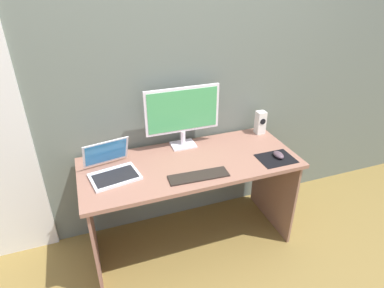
% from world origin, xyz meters
% --- Properties ---
extents(ground_plane, '(8.00, 8.00, 0.00)m').
position_xyz_m(ground_plane, '(0.00, 0.00, 0.00)').
color(ground_plane, olive).
extents(wall_back, '(6.00, 0.04, 2.50)m').
position_xyz_m(wall_back, '(0.00, 0.36, 1.25)').
color(wall_back, slate).
rests_on(wall_back, ground_plane).
extents(desk, '(1.51, 0.63, 0.73)m').
position_xyz_m(desk, '(0.00, 0.00, 0.58)').
color(desk, '#966654').
rests_on(desk, ground_plane).
extents(monitor, '(0.55, 0.14, 0.46)m').
position_xyz_m(monitor, '(0.03, 0.23, 0.99)').
color(monitor, white).
rests_on(monitor, desk).
extents(speaker_right, '(0.07, 0.07, 0.18)m').
position_xyz_m(speaker_right, '(0.67, 0.23, 0.82)').
color(speaker_right, white).
rests_on(speaker_right, desk).
extents(laptop, '(0.35, 0.35, 0.21)m').
position_xyz_m(laptop, '(-0.53, 0.03, 0.77)').
color(laptop, white).
rests_on(laptop, desk).
extents(keyboard_external, '(0.40, 0.13, 0.01)m').
position_xyz_m(keyboard_external, '(-0.01, -0.19, 0.73)').
color(keyboard_external, black).
rests_on(keyboard_external, desk).
extents(mousepad, '(0.25, 0.20, 0.00)m').
position_xyz_m(mousepad, '(0.58, -0.17, 0.73)').
color(mousepad, black).
rests_on(mousepad, desk).
extents(mouse, '(0.06, 0.10, 0.04)m').
position_xyz_m(mouse, '(0.60, -0.16, 0.75)').
color(mouse, '#57424C').
rests_on(mouse, mousepad).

